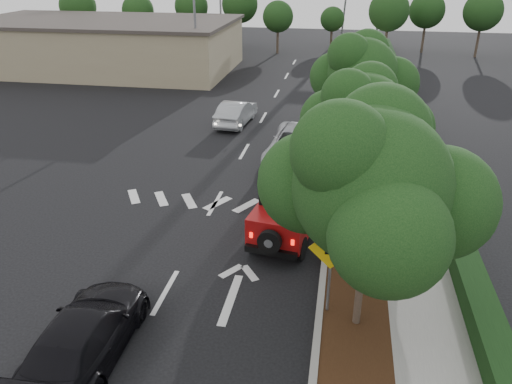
% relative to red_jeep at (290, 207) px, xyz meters
% --- Properties ---
extents(ground, '(120.00, 120.00, 0.00)m').
position_rel_red_jeep_xyz_m(ground, '(-3.23, -4.08, -1.08)').
color(ground, black).
rests_on(ground, ground).
extents(curb, '(0.20, 70.00, 0.15)m').
position_rel_red_jeep_xyz_m(curb, '(1.37, 7.92, -1.00)').
color(curb, '#9E9B93').
rests_on(curb, ground).
extents(planting_strip, '(1.80, 70.00, 0.12)m').
position_rel_red_jeep_xyz_m(planting_strip, '(2.37, 7.92, -1.02)').
color(planting_strip, black).
rests_on(planting_strip, ground).
extents(sidewalk, '(2.00, 70.00, 0.12)m').
position_rel_red_jeep_xyz_m(sidewalk, '(4.27, 7.92, -1.02)').
color(sidewalk, gray).
rests_on(sidewalk, ground).
extents(hedge, '(0.80, 70.00, 0.80)m').
position_rel_red_jeep_xyz_m(hedge, '(5.67, 7.92, -0.68)').
color(hedge, black).
rests_on(hedge, ground).
extents(commercial_building, '(22.00, 12.00, 4.00)m').
position_rel_red_jeep_xyz_m(commercial_building, '(-19.23, 25.92, 0.92)').
color(commercial_building, gray).
rests_on(commercial_building, ground).
extents(transmission_tower, '(7.00, 4.00, 28.00)m').
position_rel_red_jeep_xyz_m(transmission_tower, '(2.77, 43.92, -1.08)').
color(transmission_tower, slate).
rests_on(transmission_tower, ground).
extents(street_tree_near, '(3.80, 3.80, 5.92)m').
position_rel_red_jeep_xyz_m(street_tree_near, '(2.37, -4.58, -1.08)').
color(street_tree_near, black).
rests_on(street_tree_near, ground).
extents(street_tree_mid, '(3.20, 3.20, 5.32)m').
position_rel_red_jeep_xyz_m(street_tree_mid, '(2.37, 2.42, -1.08)').
color(street_tree_mid, black).
rests_on(street_tree_mid, ground).
extents(street_tree_far, '(3.40, 3.40, 5.62)m').
position_rel_red_jeep_xyz_m(street_tree_far, '(2.37, 8.92, -1.08)').
color(street_tree_far, black).
rests_on(street_tree_far, ground).
extents(light_pole_a, '(2.00, 0.22, 9.00)m').
position_rel_red_jeep_xyz_m(light_pole_a, '(-9.73, 21.92, -1.08)').
color(light_pole_a, slate).
rests_on(light_pole_a, ground).
extents(light_pole_b, '(2.00, 0.22, 9.00)m').
position_rel_red_jeep_xyz_m(light_pole_b, '(-10.73, 33.92, -1.08)').
color(light_pole_b, slate).
rests_on(light_pole_b, ground).
extents(red_jeep, '(2.41, 4.30, 2.12)m').
position_rel_red_jeep_xyz_m(red_jeep, '(0.00, 0.00, 0.00)').
color(red_jeep, black).
rests_on(red_jeep, ground).
extents(silver_suv_ahead, '(3.10, 6.15, 1.67)m').
position_rel_red_jeep_xyz_m(silver_suv_ahead, '(-0.38, 6.91, -0.24)').
color(silver_suv_ahead, '#B6B8BF').
rests_on(silver_suv_ahead, ground).
extents(black_suv_oncoming, '(2.05, 4.81, 1.38)m').
position_rel_red_jeep_xyz_m(black_suv_oncoming, '(-4.23, -6.94, -0.38)').
color(black_suv_oncoming, black).
rests_on(black_suv_oncoming, ground).
extents(silver_sedan_oncoming, '(1.85, 4.34, 1.39)m').
position_rel_red_jeep_xyz_m(silver_sedan_oncoming, '(-4.61, 12.36, -0.38)').
color(silver_sedan_oncoming, '#A2A5A9').
rests_on(silver_sedan_oncoming, ground).
extents(parked_suv, '(4.33, 2.05, 1.43)m').
position_rel_red_jeep_xyz_m(parked_suv, '(-11.23, 22.27, -0.36)').
color(parked_suv, '#B8BCC1').
rests_on(parked_suv, ground).
extents(speed_hump_sign, '(1.23, 0.12, 2.61)m').
position_rel_red_jeep_xyz_m(speed_hump_sign, '(1.57, -4.24, 0.73)').
color(speed_hump_sign, slate).
rests_on(speed_hump_sign, ground).
extents(terracotta_planter, '(0.69, 0.69, 1.20)m').
position_rel_red_jeep_xyz_m(terracotta_planter, '(3.46, -2.16, -0.27)').
color(terracotta_planter, brown).
rests_on(terracotta_planter, ground).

